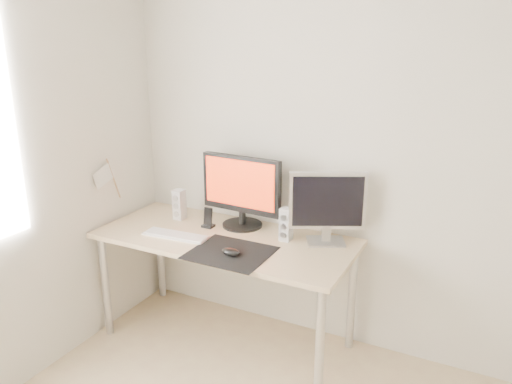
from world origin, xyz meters
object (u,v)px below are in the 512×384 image
(mouse, at_px, (231,252))
(desk, at_px, (225,248))
(speaker_right, at_px, (286,224))
(phone_dock, at_px, (208,221))
(speaker_left, at_px, (179,205))
(main_monitor, at_px, (241,189))
(second_monitor, at_px, (327,205))
(keyboard, at_px, (176,235))

(mouse, bearing_deg, desk, 127.28)
(desk, bearing_deg, speaker_right, 18.48)
(desk, bearing_deg, phone_dock, 152.90)
(mouse, bearing_deg, speaker_left, 149.10)
(desk, distance_m, main_monitor, 0.39)
(mouse, distance_m, desk, 0.30)
(mouse, distance_m, speaker_left, 0.71)
(mouse, distance_m, second_monitor, 0.63)
(speaker_right, height_order, phone_dock, speaker_right)
(keyboard, height_order, phone_dock, phone_dock)
(speaker_left, bearing_deg, main_monitor, 8.57)
(second_monitor, bearing_deg, speaker_right, -163.19)
(mouse, bearing_deg, speaker_right, 62.13)
(speaker_left, xyz_separation_m, speaker_right, (0.79, -0.01, 0.00))
(desk, bearing_deg, mouse, -52.72)
(second_monitor, xyz_separation_m, phone_dock, (-0.76, -0.10, -0.20))
(main_monitor, relative_size, phone_dock, 4.24)
(desk, height_order, speaker_right, speaker_right)
(phone_dock, bearing_deg, main_monitor, 29.89)
(speaker_right, bearing_deg, keyboard, -157.91)
(second_monitor, bearing_deg, main_monitor, 179.10)
(desk, relative_size, speaker_left, 7.83)
(desk, relative_size, second_monitor, 3.68)
(second_monitor, xyz_separation_m, keyboard, (-0.86, -0.32, -0.23))
(main_monitor, bearing_deg, phone_dock, -150.11)
(main_monitor, distance_m, speaker_right, 0.39)
(second_monitor, distance_m, keyboard, 0.95)
(mouse, height_order, keyboard, mouse)
(speaker_left, distance_m, keyboard, 0.32)
(desk, xyz_separation_m, second_monitor, (0.59, 0.19, 0.32))
(main_monitor, height_order, speaker_left, main_monitor)
(desk, distance_m, phone_dock, 0.23)
(keyboard, bearing_deg, desk, 26.60)
(keyboard, bearing_deg, phone_dock, 67.41)
(mouse, xyz_separation_m, phone_dock, (-0.35, 0.32, 0.02))
(desk, relative_size, keyboard, 3.75)
(mouse, height_order, speaker_right, speaker_right)
(second_monitor, bearing_deg, mouse, -134.72)
(desk, xyz_separation_m, phone_dock, (-0.18, 0.09, 0.12))
(main_monitor, xyz_separation_m, speaker_left, (-0.44, -0.07, -0.15))
(desk, height_order, phone_dock, phone_dock)
(desk, bearing_deg, keyboard, -153.40)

